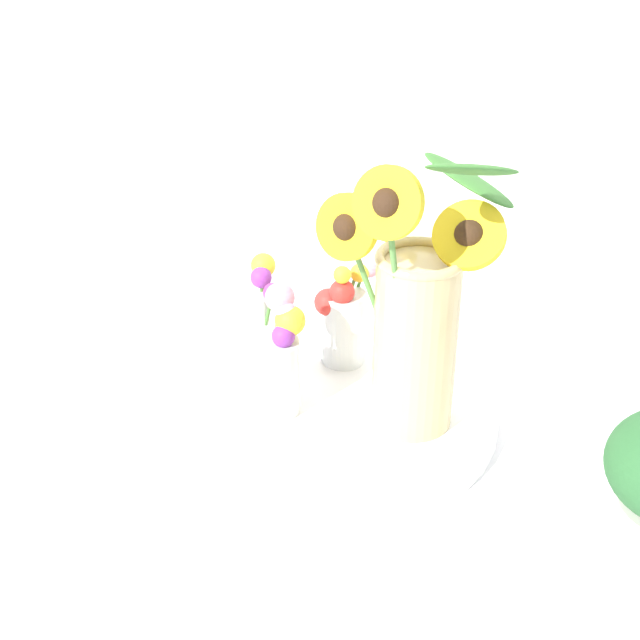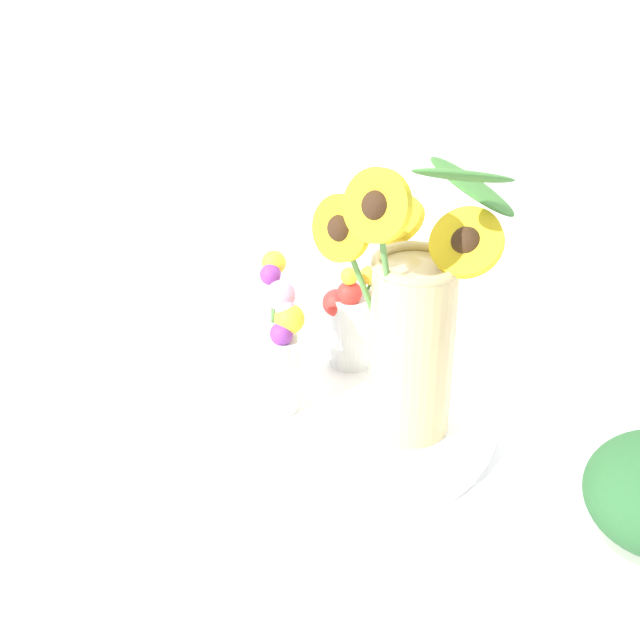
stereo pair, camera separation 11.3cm
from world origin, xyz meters
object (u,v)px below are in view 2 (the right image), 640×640
object	(u,v)px
mason_jar_sunflowers	(413,322)
vase_small_back	(352,318)
vase_bulb_right	(269,326)
serving_tray	(320,407)
vase_small_center	(272,360)

from	to	relation	value
mason_jar_sunflowers	vase_small_back	distance (m)	0.19
mason_jar_sunflowers	vase_bulb_right	world-z (taller)	mason_jar_sunflowers
mason_jar_sunflowers	serving_tray	bearing A→B (deg)	-167.40
vase_small_center	mason_jar_sunflowers	bearing A→B (deg)	23.42
serving_tray	vase_bulb_right	size ratio (longest dim) A/B	2.97
vase_small_back	serving_tray	bearing A→B (deg)	-76.09
mason_jar_sunflowers	vase_bulb_right	size ratio (longest dim) A/B	2.45
vase_small_center	vase_small_back	bearing A→B (deg)	83.15
vase_small_center	vase_bulb_right	xyz separation A→B (m)	(-0.07, 0.07, -0.01)
mason_jar_sunflowers	vase_bulb_right	bearing A→B (deg)	179.52
vase_small_center	vase_small_back	world-z (taller)	vase_small_center
mason_jar_sunflowers	vase_small_center	xyz separation A→B (m)	(-0.17, -0.07, -0.08)
serving_tray	mason_jar_sunflowers	bearing A→B (deg)	12.60
serving_tray	vase_small_center	size ratio (longest dim) A/B	2.72
vase_small_center	vase_bulb_right	world-z (taller)	vase_small_center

